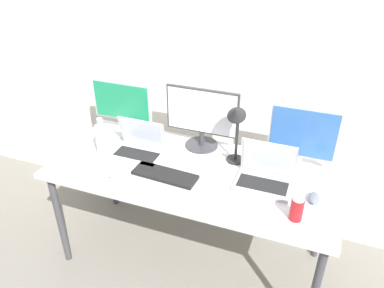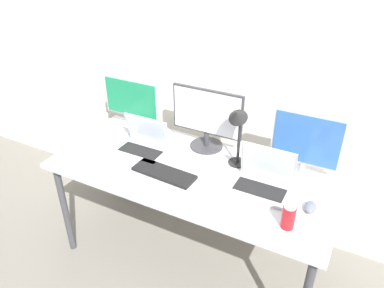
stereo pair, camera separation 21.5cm
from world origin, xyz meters
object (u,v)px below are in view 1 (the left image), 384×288
at_px(mouse_by_laptop, 314,198).
at_px(monitor_right, 303,137).
at_px(water_bottle, 102,139).
at_px(desk_lamp, 236,124).
at_px(monitor_center, 202,117).
at_px(keyboard_main, 165,175).
at_px(monitor_left, 122,106).
at_px(mouse_by_keyboard, 115,173).
at_px(soda_can_near_keyboard, 297,209).
at_px(laptop_secondary, 265,174).
at_px(laptop_silver, 140,146).
at_px(work_desk, 192,178).

bearing_deg(mouse_by_laptop, monitor_right, 108.68).
bearing_deg(water_bottle, desk_lamp, 13.31).
height_order(monitor_center, water_bottle, monitor_center).
bearing_deg(keyboard_main, monitor_left, 144.70).
relative_size(monitor_center, mouse_by_laptop, 4.92).
distance_m(mouse_by_laptop, desk_lamp, 0.59).
distance_m(keyboard_main, mouse_by_laptop, 0.84).
distance_m(monitor_right, mouse_by_keyboard, 1.12).
bearing_deg(monitor_center, soda_can_near_keyboard, -36.53).
height_order(mouse_by_laptop, soda_can_near_keyboard, soda_can_near_keyboard).
height_order(mouse_by_keyboard, soda_can_near_keyboard, soda_can_near_keyboard).
bearing_deg(laptop_secondary, monitor_left, 167.02).
xyz_separation_m(monitor_right, laptop_silver, (-0.97, -0.21, -0.15)).
relative_size(mouse_by_keyboard, desk_lamp, 0.24).
xyz_separation_m(monitor_right, laptop_secondary, (-0.16, -0.24, -0.15)).
distance_m(work_desk, monitor_right, 0.70).
bearing_deg(mouse_by_keyboard, laptop_silver, 105.51).
bearing_deg(laptop_secondary, water_bottle, -175.95).
xyz_separation_m(soda_can_near_keyboard, desk_lamp, (-0.42, 0.36, 0.22)).
bearing_deg(work_desk, desk_lamp, 33.71).
bearing_deg(laptop_secondary, monitor_right, 56.23).
xyz_separation_m(monitor_right, soda_can_near_keyboard, (0.05, -0.48, -0.14)).
relative_size(monitor_left, mouse_by_laptop, 4.43).
bearing_deg(laptop_silver, laptop_secondary, -1.81).
distance_m(work_desk, monitor_center, 0.40).
xyz_separation_m(monitor_left, keyboard_main, (0.48, -0.39, -0.19)).
bearing_deg(water_bottle, keyboard_main, -9.17).
relative_size(monitor_right, soda_can_near_keyboard, 3.14).
bearing_deg(monitor_left, desk_lamp, -8.41).
height_order(monitor_center, mouse_by_keyboard, monitor_center).
bearing_deg(laptop_secondary, mouse_by_laptop, -14.06).
distance_m(monitor_center, mouse_by_laptop, 0.84).
bearing_deg(monitor_center, laptop_silver, -145.80).
distance_m(work_desk, water_bottle, 0.61).
height_order(mouse_by_keyboard, water_bottle, water_bottle).
height_order(soda_can_near_keyboard, desk_lamp, desk_lamp).
bearing_deg(monitor_center, water_bottle, -148.98).
relative_size(laptop_secondary, soda_can_near_keyboard, 2.49).
height_order(laptop_silver, desk_lamp, desk_lamp).
relative_size(soda_can_near_keyboard, desk_lamp, 0.30).
relative_size(work_desk, laptop_silver, 5.46).
bearing_deg(work_desk, mouse_by_keyboard, -152.37).
relative_size(monitor_center, water_bottle, 1.82).
bearing_deg(work_desk, laptop_silver, 172.01).
relative_size(work_desk, monitor_right, 4.35).
height_order(monitor_right, soda_can_near_keyboard, monitor_right).
relative_size(mouse_by_keyboard, water_bottle, 0.38).
relative_size(mouse_by_keyboard, mouse_by_laptop, 1.02).
xyz_separation_m(laptop_silver, mouse_by_keyboard, (-0.03, -0.27, -0.04)).
bearing_deg(mouse_by_laptop, monitor_left, 164.20).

